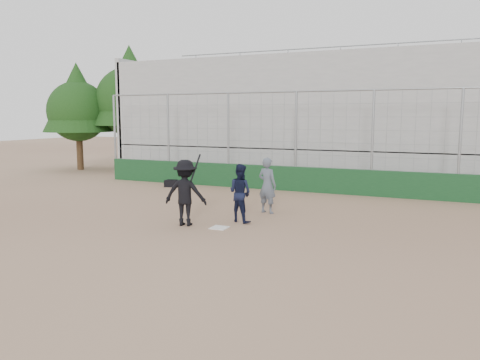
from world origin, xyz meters
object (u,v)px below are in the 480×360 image
at_px(umpire, 267,188).
at_px(equipment_bag, 173,184).
at_px(batter_at_plate, 185,193).
at_px(catcher_crouched, 240,203).

distance_m(umpire, equipment_bag, 6.67).
distance_m(batter_at_plate, equipment_bag, 7.32).
distance_m(batter_at_plate, catcher_crouched, 1.61).
distance_m(catcher_crouched, equipment_bag, 7.35).
relative_size(umpire, equipment_bag, 2.15).
bearing_deg(umpire, batter_at_plate, 74.36).
distance_m(batter_at_plate, umpire, 2.90).
xyz_separation_m(batter_at_plate, catcher_crouched, (1.23, 0.98, -0.35)).
height_order(catcher_crouched, umpire, umpire).
bearing_deg(equipment_bag, catcher_crouched, -43.00).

